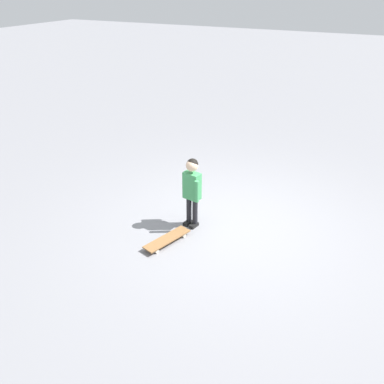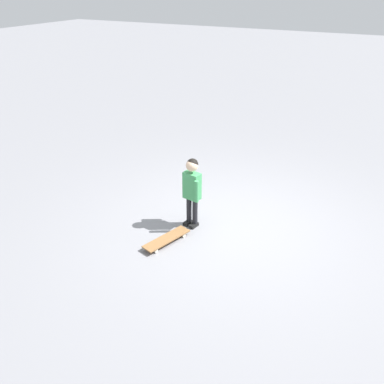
# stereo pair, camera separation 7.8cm
# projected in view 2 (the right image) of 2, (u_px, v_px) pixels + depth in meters

# --- Properties ---
(ground_plane) EXTENTS (50.00, 50.00, 0.00)m
(ground_plane) POSITION_uv_depth(u_px,v_px,m) (235.00, 227.00, 5.99)
(ground_plane) COLOR gray
(child_person) EXTENTS (0.34, 0.27, 1.06)m
(child_person) POSITION_uv_depth(u_px,v_px,m) (192.00, 185.00, 5.73)
(child_person) COLOR black
(child_person) RESTS_ON ground
(skateboard) EXTENTS (0.40, 0.76, 0.07)m
(skateboard) POSITION_uv_depth(u_px,v_px,m) (167.00, 239.00, 5.60)
(skateboard) COLOR olive
(skateboard) RESTS_ON ground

